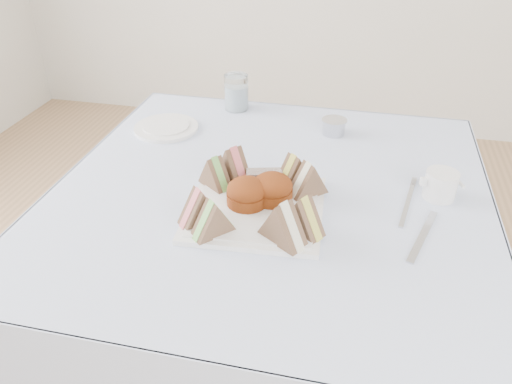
% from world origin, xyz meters
% --- Properties ---
extents(table, '(0.90, 0.90, 0.74)m').
position_xyz_m(table, '(0.00, 0.00, 0.37)').
color(table, brown).
rests_on(table, floor).
extents(tablecloth, '(1.02, 1.02, 0.01)m').
position_xyz_m(tablecloth, '(0.00, 0.00, 0.74)').
color(tablecloth, white).
rests_on(tablecloth, table).
extents(serving_plate, '(0.31, 0.31, 0.01)m').
position_xyz_m(serving_plate, '(-0.01, -0.10, 0.75)').
color(serving_plate, white).
rests_on(serving_plate, tablecloth).
extents(sandwich_fl_a, '(0.09, 0.09, 0.08)m').
position_xyz_m(sandwich_fl_a, '(-0.12, -0.17, 0.80)').
color(sandwich_fl_a, brown).
rests_on(sandwich_fl_a, serving_plate).
extents(sandwich_fl_b, '(0.09, 0.09, 0.08)m').
position_xyz_m(sandwich_fl_b, '(-0.08, -0.21, 0.80)').
color(sandwich_fl_b, brown).
rests_on(sandwich_fl_b, serving_plate).
extents(sandwich_fr_a, '(0.10, 0.09, 0.08)m').
position_xyz_m(sandwich_fr_a, '(0.10, -0.16, 0.80)').
color(sandwich_fr_a, brown).
rests_on(sandwich_fr_a, serving_plate).
extents(sandwich_fr_b, '(0.11, 0.10, 0.09)m').
position_xyz_m(sandwich_fr_b, '(0.06, -0.20, 0.80)').
color(sandwich_fr_b, brown).
rests_on(sandwich_fr_b, serving_plate).
extents(sandwich_bl_a, '(0.09, 0.08, 0.08)m').
position_xyz_m(sandwich_bl_a, '(-0.13, -0.03, 0.80)').
color(sandwich_bl_a, brown).
rests_on(sandwich_bl_a, serving_plate).
extents(sandwich_bl_b, '(0.10, 0.10, 0.09)m').
position_xyz_m(sandwich_bl_b, '(-0.09, 0.01, 0.80)').
color(sandwich_bl_b, brown).
rests_on(sandwich_bl_b, serving_plate).
extents(sandwich_br_a, '(0.10, 0.09, 0.08)m').
position_xyz_m(sandwich_br_a, '(0.09, -0.02, 0.80)').
color(sandwich_br_a, brown).
rests_on(sandwich_br_a, serving_plate).
extents(sandwich_br_b, '(0.09, 0.09, 0.08)m').
position_xyz_m(sandwich_br_b, '(0.05, 0.01, 0.80)').
color(sandwich_br_b, brown).
rests_on(sandwich_br_b, serving_plate).
extents(scone_left, '(0.09, 0.09, 0.06)m').
position_xyz_m(scone_left, '(-0.04, -0.09, 0.79)').
color(scone_left, maroon).
rests_on(scone_left, serving_plate).
extents(scone_right, '(0.13, 0.13, 0.06)m').
position_xyz_m(scone_right, '(0.02, -0.06, 0.79)').
color(scone_right, maroon).
rests_on(scone_right, serving_plate).
extents(pastry_slice, '(0.09, 0.05, 0.04)m').
position_xyz_m(pastry_slice, '(-0.01, -0.01, 0.78)').
color(pastry_slice, '#CFBF6F').
rests_on(pastry_slice, serving_plate).
extents(side_plate, '(0.24, 0.24, 0.01)m').
position_xyz_m(side_plate, '(-0.36, 0.25, 0.75)').
color(side_plate, white).
rests_on(side_plate, tablecloth).
extents(water_glass, '(0.09, 0.09, 0.11)m').
position_xyz_m(water_glass, '(-0.20, 0.44, 0.80)').
color(water_glass, white).
rests_on(water_glass, tablecloth).
extents(tea_strainer, '(0.07, 0.07, 0.04)m').
position_xyz_m(tea_strainer, '(0.12, 0.33, 0.77)').
color(tea_strainer, '#B5B6BC').
rests_on(tea_strainer, tablecloth).
extents(knife, '(0.07, 0.19, 0.00)m').
position_xyz_m(knife, '(0.34, -0.11, 0.75)').
color(knife, '#B5B6BC').
rests_on(knife, tablecloth).
extents(fork, '(0.04, 0.18, 0.00)m').
position_xyz_m(fork, '(0.31, -0.00, 0.75)').
color(fork, '#B5B6BC').
rests_on(fork, tablecloth).
extents(creamer_jug, '(0.09, 0.09, 0.07)m').
position_xyz_m(creamer_jug, '(0.38, 0.05, 0.78)').
color(creamer_jug, white).
rests_on(creamer_jug, tablecloth).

